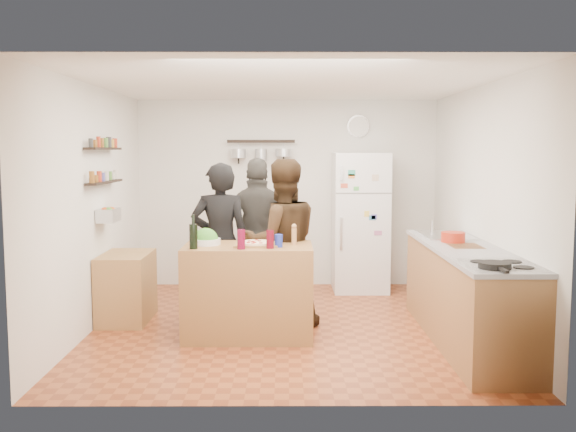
{
  "coord_description": "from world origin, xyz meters",
  "views": [
    {
      "loc": [
        -0.03,
        -6.55,
        1.84
      ],
      "look_at": [
        0.0,
        0.1,
        1.15
      ],
      "focal_mm": 40.0,
      "sensor_mm": 36.0,
      "label": 1
    }
  ],
  "objects_px": {
    "person_back": "(259,234)",
    "counter_run": "(466,296)",
    "person_left": "(220,242)",
    "side_table": "(127,287)",
    "wine_bottle": "(193,236)",
    "fridge": "(360,222)",
    "person_center": "(282,243)",
    "wall_clock": "(358,126)",
    "salt_canister": "(279,241)",
    "pepper_mill": "(294,236)",
    "red_bowl": "(453,237)",
    "salad_bowl": "(206,242)",
    "skillet": "(495,265)",
    "prep_island": "(248,291)"
  },
  "relations": [
    {
      "from": "person_back",
      "to": "fridge",
      "type": "xyz_separation_m",
      "value": [
        1.28,
        1.02,
        0.03
      ]
    },
    {
      "from": "salad_bowl",
      "to": "person_back",
      "type": "relative_size",
      "value": 0.17
    },
    {
      "from": "wine_bottle",
      "to": "person_left",
      "type": "height_order",
      "value": "person_left"
    },
    {
      "from": "side_table",
      "to": "fridge",
      "type": "bearing_deg",
      "value": 29.3
    },
    {
      "from": "person_back",
      "to": "counter_run",
      "type": "distance_m",
      "value": 2.44
    },
    {
      "from": "person_left",
      "to": "wall_clock",
      "type": "distance_m",
      "value": 2.8
    },
    {
      "from": "person_left",
      "to": "side_table",
      "type": "bearing_deg",
      "value": -4.83
    },
    {
      "from": "person_back",
      "to": "prep_island",
      "type": "bearing_deg",
      "value": 87.87
    },
    {
      "from": "person_center",
      "to": "prep_island",
      "type": "bearing_deg",
      "value": 37.52
    },
    {
      "from": "wine_bottle",
      "to": "fridge",
      "type": "bearing_deg",
      "value": 51.66
    },
    {
      "from": "salt_canister",
      "to": "person_back",
      "type": "relative_size",
      "value": 0.07
    },
    {
      "from": "person_left",
      "to": "counter_run",
      "type": "bearing_deg",
      "value": 156.93
    },
    {
      "from": "wine_bottle",
      "to": "pepper_mill",
      "type": "bearing_deg",
      "value": 15.87
    },
    {
      "from": "pepper_mill",
      "to": "red_bowl",
      "type": "relative_size",
      "value": 0.68
    },
    {
      "from": "prep_island",
      "to": "red_bowl",
      "type": "height_order",
      "value": "red_bowl"
    },
    {
      "from": "wine_bottle",
      "to": "skillet",
      "type": "xyz_separation_m",
      "value": [
        2.49,
        -1.06,
        -0.08
      ]
    },
    {
      "from": "person_back",
      "to": "person_left",
      "type": "bearing_deg",
      "value": 51.88
    },
    {
      "from": "salad_bowl",
      "to": "side_table",
      "type": "relative_size",
      "value": 0.37
    },
    {
      "from": "person_center",
      "to": "skillet",
      "type": "relative_size",
      "value": 6.91
    },
    {
      "from": "pepper_mill",
      "to": "fridge",
      "type": "height_order",
      "value": "fridge"
    },
    {
      "from": "salad_bowl",
      "to": "salt_canister",
      "type": "xyz_separation_m",
      "value": [
        0.72,
        -0.17,
        0.03
      ]
    },
    {
      "from": "fridge",
      "to": "red_bowl",
      "type": "bearing_deg",
      "value": -70.34
    },
    {
      "from": "skillet",
      "to": "wine_bottle",
      "type": "bearing_deg",
      "value": 156.86
    },
    {
      "from": "prep_island",
      "to": "salt_canister",
      "type": "distance_m",
      "value": 0.61
    },
    {
      "from": "counter_run",
      "to": "skillet",
      "type": "xyz_separation_m",
      "value": [
        -0.1,
        -1.09,
        0.49
      ]
    },
    {
      "from": "wine_bottle",
      "to": "wall_clock",
      "type": "height_order",
      "value": "wall_clock"
    },
    {
      "from": "pepper_mill",
      "to": "counter_run",
      "type": "distance_m",
      "value": 1.75
    },
    {
      "from": "person_left",
      "to": "red_bowl",
      "type": "distance_m",
      "value": 2.42
    },
    {
      "from": "salad_bowl",
      "to": "wall_clock",
      "type": "bearing_deg",
      "value": 53.59
    },
    {
      "from": "salad_bowl",
      "to": "counter_run",
      "type": "distance_m",
      "value": 2.57
    },
    {
      "from": "salt_canister",
      "to": "person_back",
      "type": "xyz_separation_m",
      "value": [
        -0.24,
        1.21,
        -0.1
      ]
    },
    {
      "from": "wall_clock",
      "to": "skillet",
      "type": "bearing_deg",
      "value": -80.1
    },
    {
      "from": "wine_bottle",
      "to": "salt_canister",
      "type": "xyz_separation_m",
      "value": [
        0.8,
        0.1,
        -0.06
      ]
    },
    {
      "from": "skillet",
      "to": "side_table",
      "type": "bearing_deg",
      "value": 150.57
    },
    {
      "from": "person_back",
      "to": "counter_run",
      "type": "xyz_separation_m",
      "value": [
        2.03,
        -1.28,
        -0.42
      ]
    },
    {
      "from": "wine_bottle",
      "to": "counter_run",
      "type": "bearing_deg",
      "value": 0.64
    },
    {
      "from": "salad_bowl",
      "to": "person_center",
      "type": "distance_m",
      "value": 0.84
    },
    {
      "from": "wall_clock",
      "to": "person_left",
      "type": "bearing_deg",
      "value": -132.36
    },
    {
      "from": "salad_bowl",
      "to": "side_table",
      "type": "height_order",
      "value": "salad_bowl"
    },
    {
      "from": "red_bowl",
      "to": "person_back",
      "type": "bearing_deg",
      "value": 154.7
    },
    {
      "from": "red_bowl",
      "to": "skillet",
      "type": "bearing_deg",
      "value": -92.0
    },
    {
      "from": "person_back",
      "to": "fridge",
      "type": "distance_m",
      "value": 1.64
    },
    {
      "from": "salt_canister",
      "to": "side_table",
      "type": "bearing_deg",
      "value": 156.42
    },
    {
      "from": "fridge",
      "to": "wine_bottle",
      "type": "bearing_deg",
      "value": -128.34
    },
    {
      "from": "salad_bowl",
      "to": "person_center",
      "type": "xyz_separation_m",
      "value": [
        0.75,
        0.37,
        -0.07
      ]
    },
    {
      "from": "person_left",
      "to": "side_table",
      "type": "relative_size",
      "value": 2.13
    },
    {
      "from": "person_center",
      "to": "fridge",
      "type": "distance_m",
      "value": 1.97
    },
    {
      "from": "salt_canister",
      "to": "red_bowl",
      "type": "height_order",
      "value": "salt_canister"
    },
    {
      "from": "wine_bottle",
      "to": "person_left",
      "type": "xyz_separation_m",
      "value": [
        0.17,
        0.82,
        -0.17
      ]
    },
    {
      "from": "person_center",
      "to": "skillet",
      "type": "xyz_separation_m",
      "value": [
        1.67,
        -1.71,
        0.07
      ]
    }
  ]
}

